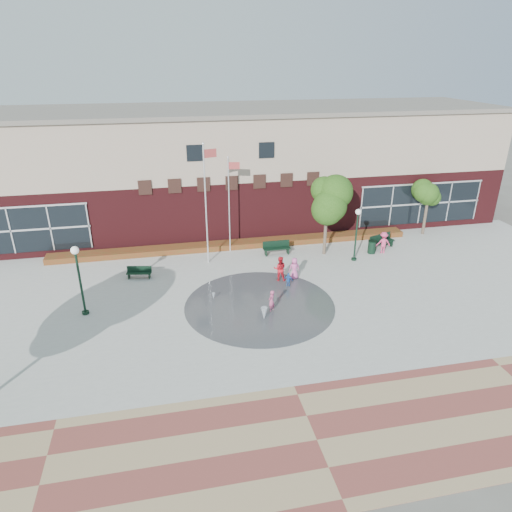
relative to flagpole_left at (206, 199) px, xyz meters
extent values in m
plane|color=#666056|center=(2.14, -9.39, -4.46)|extent=(120.00, 120.00, 0.00)
cube|color=#A8A8A0|center=(2.14, -5.39, -4.46)|extent=(46.00, 18.00, 0.01)
cube|color=brown|center=(2.14, -16.39, -4.46)|extent=(46.00, 6.00, 0.01)
cylinder|color=#383A3D|center=(2.14, -6.39, -4.46)|extent=(8.40, 8.40, 0.01)
cube|color=#4A1418|center=(2.14, 8.11, -2.21)|extent=(44.00, 10.00, 4.50)
cube|color=tan|center=(2.14, 8.11, 2.29)|extent=(44.00, 10.00, 4.50)
cube|color=slate|center=(2.14, 8.11, 4.59)|extent=(44.40, 10.40, 0.30)
cube|color=black|center=(-12.86, 3.09, -2.35)|extent=(10.00, 0.12, 3.19)
cube|color=black|center=(17.14, 3.09, -2.35)|extent=(10.00, 0.12, 3.19)
cube|color=black|center=(-0.36, 3.09, 2.33)|extent=(1.10, 0.10, 1.10)
cube|color=black|center=(4.64, 3.09, 2.33)|extent=(1.10, 0.10, 1.10)
cube|color=#9F1313|center=(2.14, 2.21, -4.46)|extent=(26.00, 1.20, 0.40)
cylinder|color=white|center=(-0.04, -0.01, -0.52)|extent=(0.10, 0.10, 7.89)
sphere|color=white|center=(-0.04, -0.01, 3.48)|extent=(0.15, 0.15, 0.15)
cube|color=#AC3B39|center=(0.37, 0.11, 2.85)|extent=(0.84, 0.26, 0.53)
cylinder|color=white|center=(1.70, 1.61, -1.13)|extent=(0.09, 0.09, 6.67)
sphere|color=white|center=(1.70, 1.61, 2.25)|extent=(0.14, 0.14, 0.14)
cube|color=#AC3B39|center=(2.08, 1.54, 1.69)|extent=(0.76, 0.15, 0.47)
cylinder|color=black|center=(-7.30, -5.39, -2.68)|extent=(0.13, 0.13, 3.57)
cylinder|color=black|center=(-7.30, -5.39, -4.38)|extent=(0.38, 0.38, 0.17)
sphere|color=white|center=(-7.30, -5.39, -0.71)|extent=(0.42, 0.42, 0.42)
cylinder|color=black|center=(9.75, -1.69, -2.81)|extent=(0.12, 0.12, 3.30)
cylinder|color=black|center=(9.75, -1.69, -4.39)|extent=(0.35, 0.35, 0.16)
sphere|color=white|center=(9.75, -1.69, -0.99)|extent=(0.39, 0.39, 0.39)
cube|color=black|center=(-4.56, -1.57, -4.08)|extent=(1.59, 0.71, 0.05)
cube|color=black|center=(-4.52, -1.38, -3.88)|extent=(1.52, 0.34, 0.38)
cube|color=black|center=(4.81, 0.32, -3.99)|extent=(1.92, 0.54, 0.06)
cube|color=black|center=(4.81, 0.55, -3.74)|extent=(1.91, 0.06, 0.48)
cube|color=black|center=(12.54, -0.12, -3.96)|extent=(2.10, 1.23, 0.07)
cube|color=black|center=(12.45, 0.12, -3.70)|extent=(1.93, 0.76, 0.51)
cylinder|color=black|center=(11.44, -0.80, -4.01)|extent=(0.55, 0.55, 0.91)
cylinder|color=black|center=(11.44, -0.80, -3.54)|extent=(0.58, 0.58, 0.05)
cylinder|color=#4D3E31|center=(8.10, -0.26, -2.85)|extent=(0.22, 0.22, 3.22)
cylinder|color=#4D3E31|center=(17.00, 1.90, -3.19)|extent=(0.22, 0.22, 2.56)
cone|color=white|center=(2.04, -7.97, -4.46)|extent=(0.37, 0.37, 0.72)
cone|color=white|center=(-0.31, -5.23, -4.46)|extent=(0.18, 0.18, 0.41)
imported|color=#BF4A77|center=(2.64, -7.13, -3.83)|extent=(0.54, 0.54, 1.27)
imported|color=red|center=(4.01, -3.62, -3.65)|extent=(0.91, 0.78, 1.62)
imported|color=#D859A0|center=(4.96, -3.55, -3.76)|extent=(0.72, 0.50, 1.41)
imported|color=blue|center=(4.32, -4.53, -4.01)|extent=(0.57, 0.47, 0.91)
imported|color=#E33F73|center=(12.22, -0.90, -3.68)|extent=(1.08, 0.72, 1.57)
camera|label=1|loc=(-2.56, -28.17, 8.41)|focal=32.00mm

